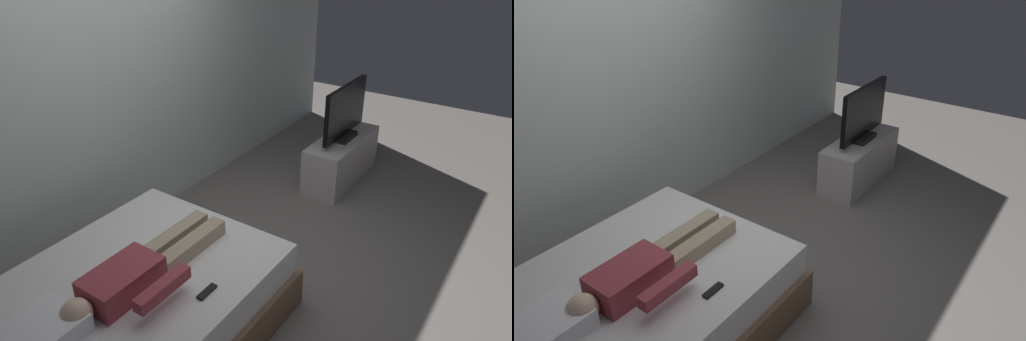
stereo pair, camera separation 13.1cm
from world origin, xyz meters
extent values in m
plane|color=slate|center=(0.00, 0.00, 0.00)|extent=(10.00, 10.00, 0.00)
cube|color=silver|center=(0.40, 1.49, 1.40)|extent=(6.40, 0.10, 2.80)
cube|color=brown|center=(-1.00, 0.33, 0.15)|extent=(1.91, 1.49, 0.30)
cube|color=white|center=(-1.00, 0.33, 0.42)|extent=(1.83, 1.41, 0.24)
cube|color=white|center=(-1.64, 0.33, 0.60)|extent=(0.48, 0.34, 0.12)
cube|color=#993842|center=(-1.10, 0.26, 0.63)|extent=(0.48, 0.28, 0.18)
sphere|color=beige|center=(-1.43, 0.26, 0.63)|extent=(0.18, 0.18, 0.18)
cube|color=tan|center=(-0.56, 0.18, 0.60)|extent=(0.60, 0.11, 0.11)
cube|color=tan|center=(-0.56, 0.34, 0.60)|extent=(0.60, 0.11, 0.11)
cube|color=#993842|center=(-1.04, -0.02, 0.67)|extent=(0.40, 0.08, 0.08)
cube|color=black|center=(-0.82, -0.16, 0.55)|extent=(0.15, 0.04, 0.02)
cube|color=#B7B2AD|center=(1.88, 0.18, 0.25)|extent=(1.10, 0.40, 0.50)
cube|color=black|center=(1.88, 0.18, 0.53)|extent=(0.32, 0.20, 0.05)
cube|color=black|center=(1.88, 0.18, 0.82)|extent=(0.88, 0.05, 0.54)
camera|label=1|loc=(-2.48, -1.64, 2.54)|focal=33.08mm
camera|label=2|loc=(-2.40, -1.75, 2.54)|focal=33.08mm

